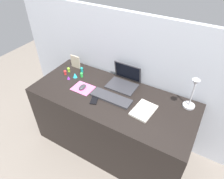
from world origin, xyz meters
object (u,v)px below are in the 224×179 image
object	(u,v)px
desk_lamp	(192,94)
mouse	(82,87)
notebook_pad	(144,110)
cell_phone	(94,100)
toy_figurine_purple	(68,78)
laptop	(124,80)
toy_figurine_lime	(69,69)
keyboard	(111,98)
toy_figurine_green	(82,75)
toy_figurine_teal	(82,69)
picture_frame	(75,62)
toy_figurine_red	(65,72)
toy_figurine_cyan	(75,75)

from	to	relation	value
desk_lamp	mouse	bearing A→B (deg)	-166.04
notebook_pad	mouse	bearing A→B (deg)	-172.75
cell_phone	toy_figurine_purple	world-z (taller)	toy_figurine_purple
laptop	toy_figurine_lime	distance (m)	0.67
mouse	toy_figurine_lime	world-z (taller)	toy_figurine_lime
keyboard	toy_figurine_lime	xyz separation A→B (m)	(-0.65, 0.16, 0.02)
toy_figurine_green	toy_figurine_teal	size ratio (longest dim) A/B	0.89
toy_figurine_green	cell_phone	bearing A→B (deg)	-36.17
desk_lamp	toy_figurine_purple	xyz separation A→B (m)	(-1.24, -0.19, -0.15)
picture_frame	toy_figurine_lime	size ratio (longest dim) A/B	2.71
laptop	mouse	distance (m)	0.44
laptop	desk_lamp	bearing A→B (deg)	-3.28
toy_figurine_green	toy_figurine_purple	bearing A→B (deg)	-133.40
toy_figurine_lime	toy_figurine_green	bearing A→B (deg)	-2.52
toy_figurine_red	toy_figurine_teal	bearing A→B (deg)	46.13
notebook_pad	toy_figurine_red	size ratio (longest dim) A/B	4.26
mouse	toy_figurine_teal	xyz separation A→B (m)	(-0.19, 0.24, 0.01)
picture_frame	toy_figurine_red	bearing A→B (deg)	-93.02
notebook_pad	toy_figurine_cyan	bearing A→B (deg)	178.88
notebook_pad	toy_figurine_teal	xyz separation A→B (m)	(-0.86, 0.23, 0.02)
desk_lamp	toy_figurine_lime	distance (m)	1.34
toy_figurine_green	toy_figurine_red	distance (m)	0.19
toy_figurine_teal	keyboard	bearing A→B (deg)	-23.58
keyboard	toy_figurine_red	world-z (taller)	toy_figurine_red
toy_figurine_red	toy_figurine_green	bearing A→B (deg)	16.82
keyboard	picture_frame	distance (m)	0.70
picture_frame	mouse	bearing A→B (deg)	-42.85
desk_lamp	toy_figurine_cyan	distance (m)	1.21
mouse	cell_phone	bearing A→B (deg)	-22.15
cell_phone	notebook_pad	bearing A→B (deg)	-8.92
toy_figurine_red	keyboard	bearing A→B (deg)	-8.12
laptop	keyboard	size ratio (longest dim) A/B	0.73
toy_figurine_lime	toy_figurine_purple	bearing A→B (deg)	-51.43
keyboard	toy_figurine_red	size ratio (longest dim) A/B	7.28
mouse	toy_figurine_red	xyz separation A→B (m)	(-0.32, 0.11, 0.01)
laptop	desk_lamp	distance (m)	0.68
mouse	toy_figurine_cyan	world-z (taller)	toy_figurine_cyan
keyboard	cell_phone	bearing A→B (deg)	-141.79
keyboard	toy_figurine_lime	bearing A→B (deg)	166.49
mouse	toy_figurine_green	world-z (taller)	toy_figurine_green
toy_figurine_red	toy_figurine_purple	bearing A→B (deg)	-29.46
desk_lamp	toy_figurine_cyan	world-z (taller)	desk_lamp
cell_phone	toy_figurine_teal	world-z (taller)	toy_figurine_teal
desk_lamp	toy_figurine_red	bearing A→B (deg)	-173.94
mouse	toy_figurine_green	xyz separation A→B (m)	(-0.13, 0.16, 0.01)
notebook_pad	toy_figurine_lime	distance (m)	1.01
toy_figurine_teal	toy_figurine_purple	distance (m)	0.19
cell_phone	toy_figurine_lime	size ratio (longest dim) A/B	2.31
cell_phone	toy_figurine_lime	distance (m)	0.59
keyboard	toy_figurine_green	bearing A→B (deg)	162.24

